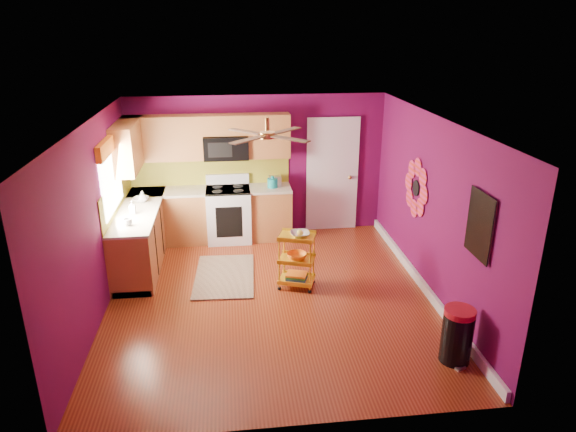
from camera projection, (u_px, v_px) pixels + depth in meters
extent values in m
plane|color=maroon|center=(271.00, 297.00, 7.28)|extent=(5.00, 5.00, 0.00)
cube|color=#5F0A42|center=(258.00, 166.00, 9.16)|extent=(4.50, 0.04, 2.50)
cube|color=#5F0A42|center=(294.00, 314.00, 4.51)|extent=(4.50, 0.04, 2.50)
cube|color=#5F0A42|center=(95.00, 222.00, 6.59)|extent=(0.04, 5.00, 2.50)
cube|color=#5F0A42|center=(432.00, 208.00, 7.08)|extent=(0.04, 5.00, 2.50)
cube|color=silver|center=(268.00, 121.00, 6.39)|extent=(4.50, 5.00, 0.04)
cube|color=white|center=(422.00, 284.00, 7.50)|extent=(0.05, 4.90, 0.14)
cube|color=brown|center=(141.00, 237.00, 8.16)|extent=(0.60, 2.30, 0.90)
cube|color=brown|center=(212.00, 216.00, 9.07)|extent=(2.80, 0.60, 0.90)
cube|color=beige|center=(138.00, 209.00, 7.99)|extent=(0.63, 2.30, 0.04)
cube|color=beige|center=(211.00, 190.00, 8.90)|extent=(2.80, 0.63, 0.04)
cube|color=black|center=(144.00, 260.00, 8.30)|extent=(0.54, 2.30, 0.10)
cube|color=black|center=(213.00, 236.00, 9.21)|extent=(2.80, 0.54, 0.10)
cube|color=white|center=(229.00, 215.00, 9.07)|extent=(0.76, 0.66, 0.92)
cube|color=black|center=(228.00, 190.00, 8.90)|extent=(0.76, 0.62, 0.03)
cube|color=white|center=(227.00, 179.00, 9.12)|extent=(0.76, 0.06, 0.18)
cube|color=black|center=(229.00, 222.00, 8.77)|extent=(0.45, 0.02, 0.55)
cube|color=brown|center=(163.00, 138.00, 8.63)|extent=(1.32, 0.33, 0.75)
cube|color=brown|center=(269.00, 136.00, 8.82)|extent=(0.72, 0.33, 0.75)
cube|color=brown|center=(225.00, 125.00, 8.67)|extent=(0.76, 0.33, 0.34)
cube|color=brown|center=(128.00, 145.00, 8.12)|extent=(0.33, 1.30, 0.75)
cube|color=black|center=(226.00, 147.00, 8.77)|extent=(0.76, 0.38, 0.40)
cube|color=olive|center=(210.00, 171.00, 9.07)|extent=(2.80, 0.01, 0.51)
cube|color=olive|center=(117.00, 193.00, 7.86)|extent=(0.01, 2.30, 0.51)
cube|color=white|center=(111.00, 177.00, 7.46)|extent=(0.03, 1.20, 1.00)
cube|color=orange|center=(109.00, 145.00, 7.30)|extent=(0.08, 1.35, 0.22)
cube|color=white|center=(332.00, 176.00, 9.36)|extent=(0.85, 0.04, 2.05)
cube|color=white|center=(332.00, 176.00, 9.34)|extent=(0.95, 0.02, 2.15)
sphere|color=#BF8C3F|center=(350.00, 177.00, 9.35)|extent=(0.07, 0.07, 0.07)
cylinder|color=black|center=(416.00, 188.00, 7.60)|extent=(0.01, 0.24, 0.24)
cube|color=teal|center=(481.00, 225.00, 5.67)|extent=(0.03, 0.52, 0.72)
cube|color=black|center=(479.00, 225.00, 5.67)|extent=(0.01, 0.56, 0.76)
cylinder|color=#BF8C3F|center=(267.00, 124.00, 6.61)|extent=(0.06, 0.06, 0.16)
cylinder|color=#BF8C3F|center=(267.00, 135.00, 6.66)|extent=(0.20, 0.20, 0.08)
cube|color=#4C2D19|center=(286.00, 131.00, 6.94)|extent=(0.47, 0.47, 0.01)
cube|color=#4C2D19|center=(246.00, 131.00, 6.88)|extent=(0.47, 0.47, 0.01)
cube|color=#4C2D19|center=(248.00, 140.00, 6.38)|extent=(0.47, 0.47, 0.01)
cube|color=#4C2D19|center=(290.00, 139.00, 6.44)|extent=(0.47, 0.47, 0.01)
cube|color=#311B10|center=(225.00, 276.00, 7.86)|extent=(0.96, 1.48, 0.02)
cylinder|color=gold|center=(279.00, 264.00, 7.32)|extent=(0.02, 0.02, 0.78)
cylinder|color=gold|center=(310.00, 267.00, 7.23)|extent=(0.02, 0.02, 0.78)
cylinder|color=gold|center=(284.00, 255.00, 7.60)|extent=(0.02, 0.02, 0.78)
cylinder|color=gold|center=(314.00, 257.00, 7.51)|extent=(0.02, 0.02, 0.78)
sphere|color=black|center=(279.00, 288.00, 7.46)|extent=(0.05, 0.05, 0.05)
sphere|color=black|center=(310.00, 292.00, 7.37)|extent=(0.05, 0.05, 0.05)
sphere|color=black|center=(284.00, 279.00, 7.74)|extent=(0.05, 0.05, 0.05)
sphere|color=black|center=(313.00, 282.00, 7.65)|extent=(0.05, 0.05, 0.05)
cube|color=gold|center=(297.00, 237.00, 7.28)|extent=(0.59, 0.51, 0.03)
cube|color=gold|center=(297.00, 260.00, 7.41)|extent=(0.59, 0.51, 0.03)
cube|color=gold|center=(297.00, 280.00, 7.53)|extent=(0.59, 0.51, 0.03)
imported|color=beige|center=(300.00, 234.00, 7.26)|extent=(0.35, 0.35, 0.07)
sphere|color=yellow|center=(300.00, 233.00, 7.25)|extent=(0.09, 0.09, 0.09)
imported|color=orange|center=(297.00, 256.00, 7.39)|extent=(0.36, 0.36, 0.09)
cube|color=navy|center=(297.00, 278.00, 7.51)|extent=(0.35, 0.30, 0.04)
cube|color=#267233|center=(297.00, 276.00, 7.50)|extent=(0.35, 0.30, 0.03)
cube|color=orange|center=(297.00, 274.00, 7.49)|extent=(0.35, 0.30, 0.03)
cylinder|color=black|center=(457.00, 338.00, 5.82)|extent=(0.46, 0.46, 0.60)
cylinder|color=#B41924|center=(460.00, 312.00, 5.70)|extent=(0.35, 0.35, 0.07)
cube|color=beige|center=(460.00, 368.00, 5.75)|extent=(0.13, 0.10, 0.03)
cylinder|color=#128789|center=(273.00, 183.00, 8.97)|extent=(0.18, 0.18, 0.16)
sphere|color=#128789|center=(272.00, 177.00, 8.93)|extent=(0.06, 0.06, 0.06)
cube|color=beige|center=(275.00, 181.00, 9.05)|extent=(0.22, 0.15, 0.18)
imported|color=#EA3F72|center=(132.00, 207.00, 7.73)|extent=(0.09, 0.09, 0.20)
imported|color=white|center=(142.00, 197.00, 8.23)|extent=(0.14, 0.14, 0.18)
imported|color=white|center=(141.00, 199.00, 8.28)|extent=(0.25, 0.25, 0.06)
imported|color=white|center=(128.00, 222.00, 7.29)|extent=(0.13, 0.13, 0.10)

